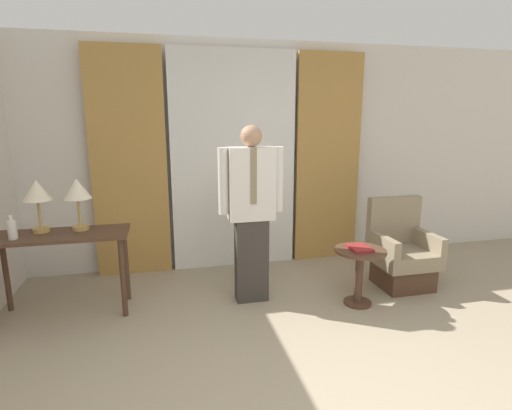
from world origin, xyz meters
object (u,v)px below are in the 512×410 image
object	(u,v)px
table_lamp_right	(77,192)
book	(359,248)
bottle_near_edge	(12,229)
armchair	(401,255)
desk	(61,248)
person	(251,208)
table_lamp_left	(37,193)
side_table	(359,267)

from	to	relation	value
table_lamp_right	book	xyz separation A→B (m)	(2.58, -0.55, -0.56)
bottle_near_edge	book	world-z (taller)	bottle_near_edge
bottle_near_edge	armchair	bearing A→B (deg)	-0.61
bottle_near_edge	desk	bearing A→B (deg)	14.22
person	book	distance (m)	1.11
desk	table_lamp_left	bearing A→B (deg)	150.38
desk	side_table	bearing A→B (deg)	-9.26
armchair	side_table	xyz separation A→B (m)	(-0.67, -0.32, 0.04)
person	armchair	xyz separation A→B (m)	(1.67, -0.01, -0.61)
armchair	table_lamp_left	bearing A→B (deg)	176.45
desk	side_table	size ratio (longest dim) A/B	2.13
side_table	book	distance (m)	0.20
table_lamp_right	person	size ratio (longest dim) A/B	0.28
person	side_table	bearing A→B (deg)	-18.56
desk	bottle_near_edge	xyz separation A→B (m)	(-0.34, -0.09, 0.22)
table_lamp_left	side_table	bearing A→B (deg)	-10.56
bottle_near_edge	person	xyz separation A→B (m)	(2.11, -0.03, 0.08)
person	book	world-z (taller)	person
desk	table_lamp_right	bearing A→B (deg)	29.62
table_lamp_right	person	xyz separation A→B (m)	(1.59, -0.21, -0.19)
desk	person	world-z (taller)	person
person	bottle_near_edge	bearing A→B (deg)	179.28
side_table	bottle_near_edge	bearing A→B (deg)	173.33
bottle_near_edge	side_table	world-z (taller)	bottle_near_edge
table_lamp_left	table_lamp_right	bearing A→B (deg)	0.00
book	table_lamp_left	bearing A→B (deg)	169.36
bottle_near_edge	armchair	size ratio (longest dim) A/B	0.23
person	desk	bearing A→B (deg)	176.31
bottle_near_edge	side_table	distance (m)	3.17
book	armchair	bearing A→B (deg)	25.47
armchair	book	distance (m)	0.79
armchair	side_table	bearing A→B (deg)	-154.23
table_lamp_left	side_table	distance (m)	3.08
bottle_near_edge	person	size ratio (longest dim) A/B	0.12
desk	person	distance (m)	1.79
desk	armchair	xyz separation A→B (m)	(3.44, -0.13, -0.31)
table_lamp_left	side_table	xyz separation A→B (m)	(2.93, -0.55, -0.76)
person	table_lamp_right	bearing A→B (deg)	172.50
table_lamp_left	person	xyz separation A→B (m)	(1.93, -0.21, -0.19)
table_lamp_left	side_table	size ratio (longest dim) A/B	0.86
table_lamp_left	armchair	world-z (taller)	table_lamp_left
bottle_near_edge	table_lamp_right	bearing A→B (deg)	19.66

